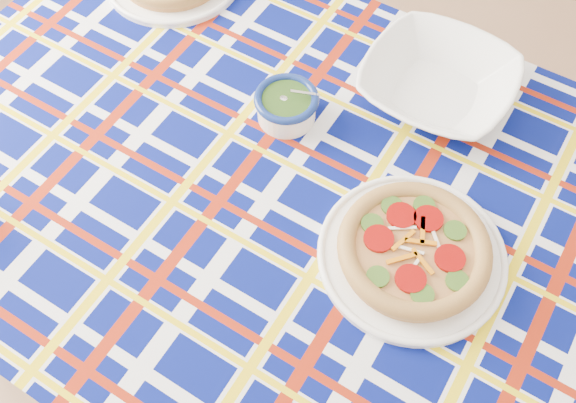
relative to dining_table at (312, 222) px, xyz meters
The scene contains 6 objects.
floor 0.73m from the dining_table, 47.34° to the right, with size 4.00×4.00×0.00m, color #90664A.
dining_table is the anchor object (origin of this frame).
tablecloth 0.03m from the dining_table, behind, with size 1.72×1.09×0.11m, color #050E5C, non-canonical shape.
main_focaccia_plate 0.24m from the dining_table, ahead, with size 0.34×0.34×0.07m, color #B2763F, non-canonical shape.
pesto_bowl 0.24m from the dining_table, 130.92° to the left, with size 0.13×0.13×0.08m, color #19330E, non-canonical shape.
serving_bowl 0.38m from the dining_table, 71.92° to the left, with size 0.30×0.30×0.07m, color white.
Camera 1 is at (0.13, -0.45, 1.80)m, focal length 40.00 mm.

